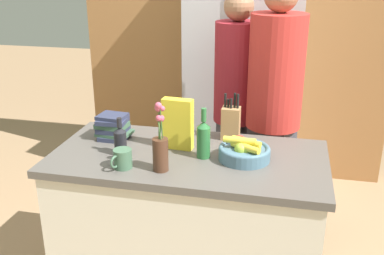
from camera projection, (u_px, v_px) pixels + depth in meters
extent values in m
cube|color=silver|center=(189.00, 230.00, 2.53)|extent=(1.39, 0.69, 0.85)
cube|color=#56514C|center=(188.00, 158.00, 2.37)|extent=(1.44, 0.72, 0.04)
cube|color=#9E6B3D|center=(235.00, 28.00, 3.83)|extent=(2.64, 0.12, 2.60)
cube|color=#B7B7BC|center=(243.00, 72.00, 3.58)|extent=(0.87, 0.60, 2.01)
cylinder|color=#B7B7BC|center=(230.00, 68.00, 3.27)|extent=(0.02, 0.02, 1.11)
cylinder|color=slate|center=(244.00, 154.00, 2.30)|extent=(0.26, 0.26, 0.06)
torus|color=slate|center=(244.00, 149.00, 2.29)|extent=(0.26, 0.26, 0.02)
sphere|color=#99B233|center=(254.00, 148.00, 2.30)|extent=(0.07, 0.07, 0.07)
sphere|color=#99B233|center=(241.00, 149.00, 2.26)|extent=(0.06, 0.06, 0.06)
sphere|color=#99B233|center=(246.00, 150.00, 2.27)|extent=(0.08, 0.08, 0.08)
sphere|color=red|center=(239.00, 142.00, 2.35)|extent=(0.08, 0.08, 0.08)
cylinder|color=yellow|center=(245.00, 147.00, 2.25)|extent=(0.16, 0.11, 0.03)
cylinder|color=yellow|center=(246.00, 142.00, 2.29)|extent=(0.16, 0.09, 0.03)
cylinder|color=yellow|center=(240.00, 141.00, 2.27)|extent=(0.17, 0.04, 0.03)
cube|color=#A87A4C|center=(231.00, 123.00, 2.54)|extent=(0.10, 0.09, 0.19)
cylinder|color=black|center=(225.00, 101.00, 2.51)|extent=(0.01, 0.01, 0.09)
cylinder|color=black|center=(228.00, 104.00, 2.51)|extent=(0.01, 0.01, 0.06)
cylinder|color=black|center=(231.00, 104.00, 2.49)|extent=(0.01, 0.01, 0.07)
cylinder|color=black|center=(235.00, 101.00, 2.50)|extent=(0.01, 0.01, 0.09)
cylinder|color=black|center=(238.00, 102.00, 2.49)|extent=(0.01, 0.01, 0.09)
cylinder|color=#4C2D1E|center=(160.00, 155.00, 2.16)|extent=(0.08, 0.08, 0.16)
cylinder|color=#477538|center=(162.00, 124.00, 2.10)|extent=(0.01, 0.03, 0.15)
sphere|color=#C64C66|center=(162.00, 109.00, 2.07)|extent=(0.03, 0.03, 0.03)
cylinder|color=#477538|center=(161.00, 129.00, 2.12)|extent=(0.01, 0.01, 0.10)
sphere|color=#C64C66|center=(161.00, 118.00, 2.10)|extent=(0.03, 0.03, 0.03)
cylinder|color=#477538|center=(159.00, 123.00, 2.11)|extent=(0.01, 0.01, 0.15)
sphere|color=#C64C66|center=(158.00, 108.00, 2.08)|extent=(0.04, 0.04, 0.04)
cylinder|color=#477538|center=(159.00, 122.00, 2.10)|extent=(0.01, 0.01, 0.17)
sphere|color=#C64C66|center=(158.00, 106.00, 2.07)|extent=(0.03, 0.03, 0.03)
cylinder|color=#477538|center=(159.00, 129.00, 2.11)|extent=(0.02, 0.01, 0.11)
sphere|color=#C64C66|center=(159.00, 118.00, 2.08)|extent=(0.03, 0.03, 0.03)
cube|color=yellow|center=(178.00, 124.00, 2.40)|extent=(0.17, 0.07, 0.28)
cylinder|color=#42664C|center=(123.00, 159.00, 2.20)|extent=(0.09, 0.09, 0.10)
torus|color=#42664C|center=(115.00, 162.00, 2.16)|extent=(0.04, 0.07, 0.07)
cube|color=#2D334C|center=(115.00, 136.00, 2.57)|extent=(0.15, 0.15, 0.02)
cube|color=#3D6047|center=(115.00, 133.00, 2.56)|extent=(0.20, 0.17, 0.02)
cube|color=#2D334C|center=(113.00, 129.00, 2.56)|extent=(0.16, 0.15, 0.03)
cube|color=#3D6047|center=(112.00, 125.00, 2.54)|extent=(0.18, 0.13, 0.03)
cube|color=#2D334C|center=(112.00, 121.00, 2.53)|extent=(0.17, 0.14, 0.02)
cube|color=#2D334C|center=(112.00, 116.00, 2.53)|extent=(0.16, 0.15, 0.02)
cylinder|color=#286633|center=(203.00, 142.00, 2.30)|extent=(0.07, 0.07, 0.17)
cone|color=#286633|center=(204.00, 124.00, 2.27)|extent=(0.07, 0.07, 0.03)
cylinder|color=#286633|center=(204.00, 115.00, 2.25)|extent=(0.03, 0.03, 0.07)
cylinder|color=black|center=(120.00, 143.00, 2.34)|extent=(0.07, 0.07, 0.13)
cone|color=black|center=(120.00, 130.00, 2.32)|extent=(0.07, 0.07, 0.02)
cylinder|color=black|center=(119.00, 123.00, 2.30)|extent=(0.02, 0.02, 0.05)
cube|color=#383842|center=(233.00, 172.00, 3.26)|extent=(0.27, 0.23, 0.81)
cylinder|color=maroon|center=(237.00, 73.00, 3.00)|extent=(0.30, 0.30, 0.67)
sphere|color=#996B4C|center=(239.00, 6.00, 2.85)|extent=(0.20, 0.20, 0.20)
cube|color=#383842|center=(268.00, 184.00, 3.04)|extent=(0.32, 0.28, 0.85)
cylinder|color=red|center=(276.00, 72.00, 2.77)|extent=(0.35, 0.35, 0.71)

